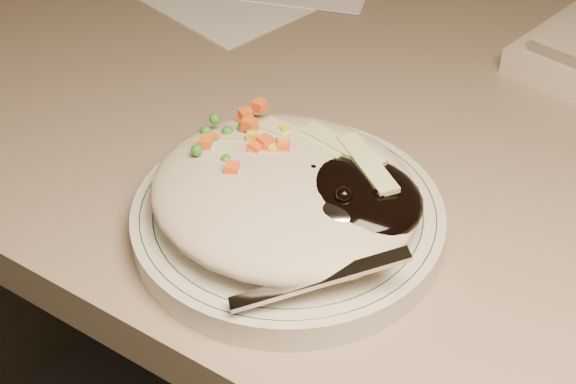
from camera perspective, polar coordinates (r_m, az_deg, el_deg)
The scene contains 4 objects.
desk at distance 0.85m, azimuth 11.11°, elevation -5.53°, with size 1.40×0.70×0.74m.
plate at distance 0.58m, azimuth -0.00°, elevation -1.98°, with size 0.22×0.22×0.02m, color silver.
plate_rim at distance 0.57m, azimuth -0.00°, elevation -1.23°, with size 0.21×0.21×0.00m.
meal at distance 0.55m, azimuth 0.32°, elevation 0.25°, with size 0.21×0.19×0.05m.
Camera 1 is at (0.18, 0.80, 1.14)m, focal length 50.00 mm.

